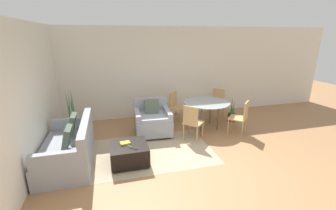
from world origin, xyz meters
The scene contains 17 objects.
ground_plane centered at (0.00, 0.00, 0.00)m, with size 20.00×20.00×0.00m, color #A3754C.
wall_back centered at (0.00, 3.29, 1.38)m, with size 12.00×0.06×2.75m.
wall_left centered at (-2.99, 1.50, 1.38)m, with size 0.06×12.00×2.75m.
area_rug centered at (-0.89, 0.95, 0.00)m, with size 2.97×1.80×0.01m.
couch centered at (-2.40, 0.93, 0.30)m, with size 0.93×1.77×0.89m.
armchair centered at (-0.52, 1.92, 0.36)m, with size 0.95×0.97×0.89m.
ottoman centered at (-1.26, 0.62, 0.22)m, with size 0.74×0.71×0.39m.
book_stack centered at (-1.32, 0.68, 0.41)m, with size 0.21×0.17×0.03m.
tv_remote_primary centered at (-1.18, 0.44, 0.40)m, with size 0.15×0.14×0.01m.
tv_remote_secondary centered at (-1.25, 0.56, 0.40)m, with size 0.12×0.13×0.01m.
potted_plant centered at (-2.51, 2.37, 0.26)m, with size 0.34×0.34×1.23m.
dining_table centered at (1.00, 1.93, 0.68)m, with size 1.26×1.26×0.74m.
dining_chair_near_left centered at (0.33, 1.26, 0.52)m, with size 0.59×0.59×0.90m.
dining_chair_near_right centered at (1.67, 1.26, 0.52)m, with size 0.59×0.59×0.90m.
dining_chair_far_left centered at (0.33, 2.60, 0.52)m, with size 0.59×0.59×0.90m.
dining_chair_far_right centered at (1.67, 2.60, 0.52)m, with size 0.59×0.59×0.90m.
potted_plant_small centered at (1.96, 2.18, 0.18)m, with size 0.24×0.24×0.78m.
Camera 1 is at (-1.54, -3.48, 2.47)m, focal length 24.00 mm.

